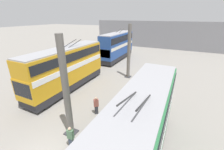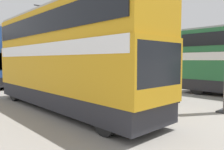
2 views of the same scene
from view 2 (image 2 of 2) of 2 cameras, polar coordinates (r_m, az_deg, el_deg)
The scene contains 3 objects.
support_column_far at distance 19.49m, azimuth -8.88°, elevation 7.09°, with size 0.84×0.84×7.36m.
bus_right_near at distance 11.09m, azimuth -12.25°, elevation 5.74°, with size 11.36×2.54×5.60m.
person_aisle_midway at distance 13.25m, azimuth 16.90°, elevation -3.07°, with size 0.45×0.48×1.70m.
Camera 2 is at (-1.09, 10.92, 2.49)m, focal length 35.00 mm.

